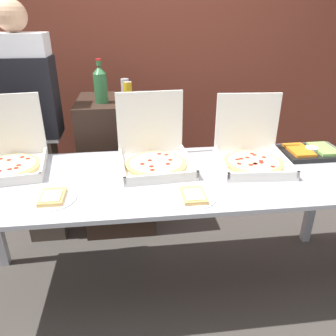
{
  "coord_description": "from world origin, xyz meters",
  "views": [
    {
      "loc": [
        -0.2,
        -1.7,
        1.72
      ],
      "look_at": [
        0.0,
        0.0,
        0.91
      ],
      "focal_mm": 35.0,
      "sensor_mm": 36.0,
      "label": 1
    }
  ],
  "objects_px": {
    "veggie_tray": "(311,152)",
    "soda_can_silver": "(125,86)",
    "soda_bottle": "(100,84)",
    "soda_can_colored": "(128,90)",
    "pizza_box_far_left": "(8,156)",
    "pizza_box_far_right": "(155,153)",
    "pizza_box_near_right": "(252,153)",
    "paper_plate_front_left": "(53,198)",
    "paper_plate_front_center": "(194,196)",
    "person_server_vest": "(30,119)"
  },
  "relations": [
    {
      "from": "pizza_box_far_right",
      "to": "pizza_box_far_left",
      "type": "distance_m",
      "value": 0.89
    },
    {
      "from": "pizza_box_near_right",
      "to": "pizza_box_far_right",
      "type": "distance_m",
      "value": 0.61
    },
    {
      "from": "veggie_tray",
      "to": "person_server_vest",
      "type": "xyz_separation_m",
      "value": [
        -1.92,
        0.51,
        0.14
      ]
    },
    {
      "from": "pizza_box_far_left",
      "to": "soda_can_colored",
      "type": "bearing_deg",
      "value": 34.52
    },
    {
      "from": "soda_can_silver",
      "to": "pizza_box_near_right",
      "type": "bearing_deg",
      "value": -50.08
    },
    {
      "from": "pizza_box_far_right",
      "to": "paper_plate_front_center",
      "type": "distance_m",
      "value": 0.47
    },
    {
      "from": "soda_bottle",
      "to": "paper_plate_front_left",
      "type": "bearing_deg",
      "value": -102.32
    },
    {
      "from": "pizza_box_near_right",
      "to": "soda_can_silver",
      "type": "xyz_separation_m",
      "value": [
        -0.77,
        0.92,
        0.25
      ]
    },
    {
      "from": "soda_can_colored",
      "to": "veggie_tray",
      "type": "bearing_deg",
      "value": -30.23
    },
    {
      "from": "paper_plate_front_center",
      "to": "person_server_vest",
      "type": "bearing_deg",
      "value": 136.4
    },
    {
      "from": "paper_plate_front_left",
      "to": "soda_can_colored",
      "type": "height_order",
      "value": "soda_can_colored"
    },
    {
      "from": "pizza_box_far_right",
      "to": "soda_can_colored",
      "type": "xyz_separation_m",
      "value": [
        -0.15,
        0.74,
        0.24
      ]
    },
    {
      "from": "paper_plate_front_left",
      "to": "soda_can_colored",
      "type": "relative_size",
      "value": 1.93
    },
    {
      "from": "soda_bottle",
      "to": "person_server_vest",
      "type": "xyz_separation_m",
      "value": [
        -0.52,
        -0.05,
        -0.23
      ]
    },
    {
      "from": "paper_plate_front_center",
      "to": "soda_can_silver",
      "type": "relative_size",
      "value": 1.86
    },
    {
      "from": "soda_bottle",
      "to": "pizza_box_far_right",
      "type": "bearing_deg",
      "value": -60.09
    },
    {
      "from": "soda_can_colored",
      "to": "paper_plate_front_left",
      "type": "bearing_deg",
      "value": -110.28
    },
    {
      "from": "soda_can_silver",
      "to": "soda_can_colored",
      "type": "distance_m",
      "value": 0.14
    },
    {
      "from": "pizza_box_far_right",
      "to": "pizza_box_far_left",
      "type": "height_order",
      "value": "pizza_box_far_right"
    },
    {
      "from": "soda_bottle",
      "to": "veggie_tray",
      "type": "bearing_deg",
      "value": -21.84
    },
    {
      "from": "pizza_box_near_right",
      "to": "veggie_tray",
      "type": "xyz_separation_m",
      "value": [
        0.45,
        0.09,
        -0.05
      ]
    },
    {
      "from": "soda_bottle",
      "to": "person_server_vest",
      "type": "height_order",
      "value": "person_server_vest"
    },
    {
      "from": "pizza_box_far_right",
      "to": "veggie_tray",
      "type": "relative_size",
      "value": 1.22
    },
    {
      "from": "pizza_box_far_left",
      "to": "soda_bottle",
      "type": "xyz_separation_m",
      "value": [
        0.55,
        0.53,
        0.32
      ]
    },
    {
      "from": "paper_plate_front_center",
      "to": "paper_plate_front_left",
      "type": "xyz_separation_m",
      "value": [
        -0.72,
        0.07,
        -0.0
      ]
    },
    {
      "from": "pizza_box_far_left",
      "to": "paper_plate_front_center",
      "type": "xyz_separation_m",
      "value": [
        1.05,
        -0.5,
        -0.06
      ]
    },
    {
      "from": "soda_can_silver",
      "to": "pizza_box_far_left",
      "type": "bearing_deg",
      "value": -131.68
    },
    {
      "from": "paper_plate_front_center",
      "to": "soda_can_colored",
      "type": "bearing_deg",
      "value": 104.79
    },
    {
      "from": "pizza_box_near_right",
      "to": "soda_can_colored",
      "type": "height_order",
      "value": "pizza_box_near_right"
    },
    {
      "from": "pizza_box_far_left",
      "to": "veggie_tray",
      "type": "distance_m",
      "value": 1.95
    },
    {
      "from": "pizza_box_far_right",
      "to": "soda_bottle",
      "type": "distance_m",
      "value": 0.76
    },
    {
      "from": "pizza_box_far_left",
      "to": "veggie_tray",
      "type": "bearing_deg",
      "value": -8.48
    },
    {
      "from": "person_server_vest",
      "to": "veggie_tray",
      "type": "bearing_deg",
      "value": 165.23
    },
    {
      "from": "paper_plate_front_center",
      "to": "soda_can_silver",
      "type": "distance_m",
      "value": 1.39
    },
    {
      "from": "paper_plate_front_center",
      "to": "soda_bottle",
      "type": "xyz_separation_m",
      "value": [
        -0.51,
        1.03,
        0.38
      ]
    },
    {
      "from": "pizza_box_far_right",
      "to": "soda_can_colored",
      "type": "bearing_deg",
      "value": 96.89
    },
    {
      "from": "veggie_tray",
      "to": "soda_can_silver",
      "type": "bearing_deg",
      "value": 145.67
    },
    {
      "from": "veggie_tray",
      "to": "soda_bottle",
      "type": "xyz_separation_m",
      "value": [
        -1.4,
        0.56,
        0.37
      ]
    },
    {
      "from": "paper_plate_front_left",
      "to": "person_server_vest",
      "type": "bearing_deg",
      "value": 108.93
    },
    {
      "from": "pizza_box_far_right",
      "to": "person_server_vest",
      "type": "xyz_separation_m",
      "value": [
        -0.86,
        0.54,
        0.09
      ]
    },
    {
      "from": "veggie_tray",
      "to": "person_server_vest",
      "type": "bearing_deg",
      "value": 165.23
    },
    {
      "from": "pizza_box_far_left",
      "to": "soda_can_silver",
      "type": "height_order",
      "value": "pizza_box_far_left"
    },
    {
      "from": "paper_plate_front_left",
      "to": "person_server_vest",
      "type": "xyz_separation_m",
      "value": [
        -0.31,
        0.91,
        0.15
      ]
    },
    {
      "from": "pizza_box_far_right",
      "to": "paper_plate_front_left",
      "type": "bearing_deg",
      "value": -150.7
    },
    {
      "from": "soda_bottle",
      "to": "soda_can_colored",
      "type": "bearing_deg",
      "value": 35.34
    },
    {
      "from": "veggie_tray",
      "to": "soda_can_silver",
      "type": "height_order",
      "value": "soda_can_silver"
    },
    {
      "from": "veggie_tray",
      "to": "soda_can_silver",
      "type": "distance_m",
      "value": 1.51
    },
    {
      "from": "pizza_box_near_right",
      "to": "pizza_box_far_left",
      "type": "height_order",
      "value": "pizza_box_far_left"
    },
    {
      "from": "pizza_box_near_right",
      "to": "soda_can_silver",
      "type": "relative_size",
      "value": 3.67
    },
    {
      "from": "soda_can_silver",
      "to": "person_server_vest",
      "type": "distance_m",
      "value": 0.79
    }
  ]
}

